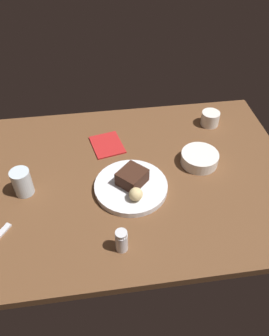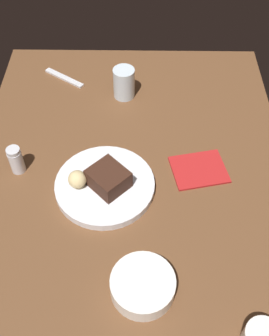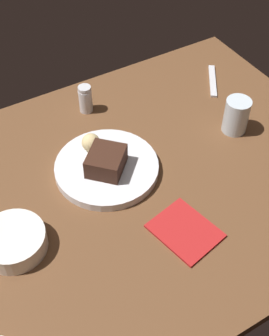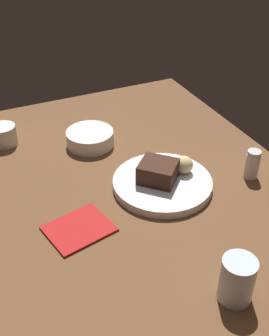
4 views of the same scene
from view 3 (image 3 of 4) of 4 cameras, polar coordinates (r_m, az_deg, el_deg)
name	(u,v)px [view 3 (image 3 of 4)]	position (r cm, az deg, el deg)	size (l,w,h in cm)	color
dining_table	(120,192)	(108.62, -1.89, -3.00)	(120.00, 84.00, 3.00)	brown
dessert_plate	(107,168)	(110.40, -3.51, 0.04)	(25.29, 25.29, 2.19)	silver
chocolate_cake_slice	(106,161)	(106.92, -3.59, 0.87)	(8.97, 8.12, 5.05)	#381E14
bread_roll	(91,143)	(111.97, -5.50, 3.21)	(4.60, 4.60, 4.60)	#DBC184
salt_shaker	(85,99)	(125.80, -6.19, 8.63)	(3.70, 3.70, 7.96)	silver
water_glass	(236,116)	(121.34, 12.68, 6.44)	(6.55, 6.55, 9.58)	silver
side_bowl	(14,241)	(98.98, -14.94, -8.89)	(13.79, 13.79, 4.47)	white
dessert_spoon	(213,81)	(139.54, 9.79, 10.75)	(15.00, 1.80, 0.70)	silver
folded_napkin	(185,231)	(100.14, 6.37, -7.86)	(11.45, 14.03, 0.60)	#B21E1E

